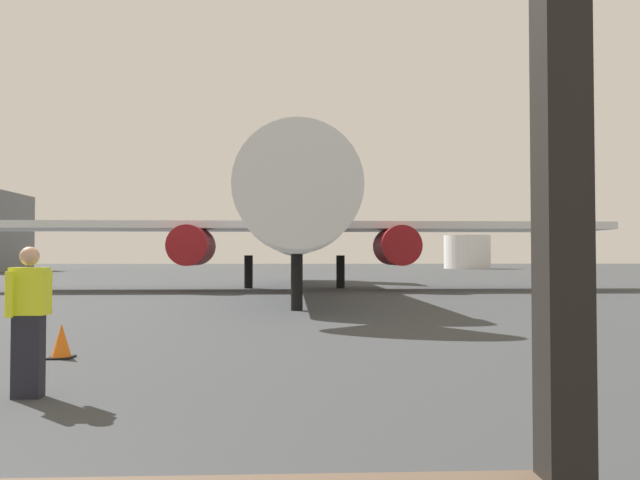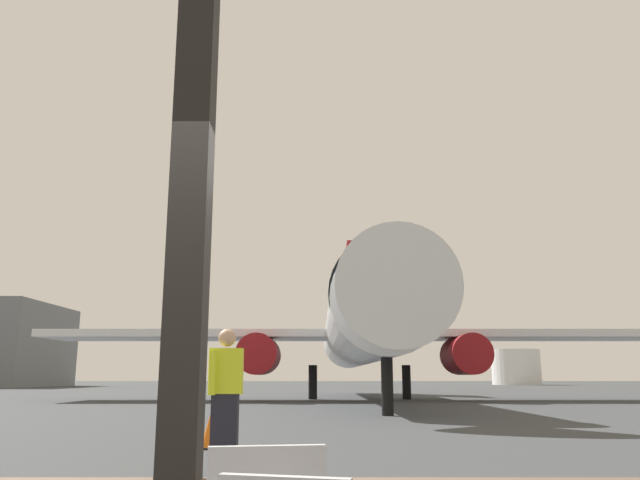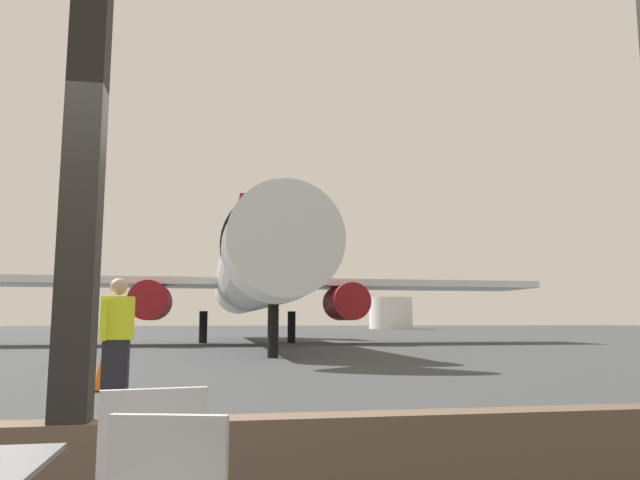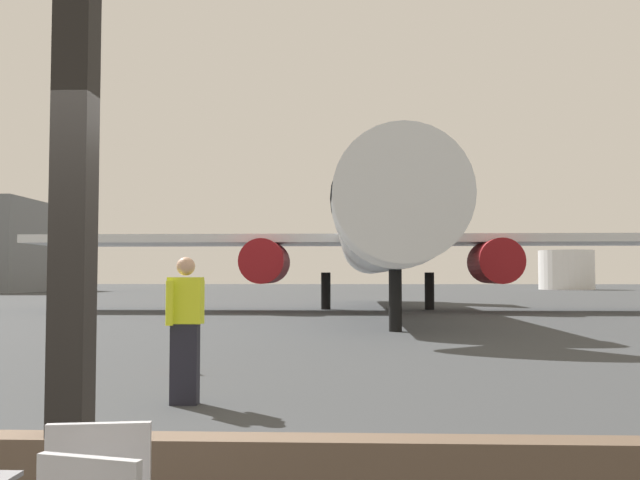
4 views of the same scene
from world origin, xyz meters
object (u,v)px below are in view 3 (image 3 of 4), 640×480
fuel_storage_tank (391,313)px  traffic_cone (100,376)px  airplane (251,277)px  ground_crew_worker (116,343)px

fuel_storage_tank → traffic_cone: bearing=-110.4°
airplane → traffic_cone: 20.88m
ground_crew_worker → airplane: bearing=82.1°
ground_crew_worker → traffic_cone: 2.96m
airplane → traffic_cone: bearing=-100.7°
airplane → fuel_storage_tank: airplane is taller
ground_crew_worker → traffic_cone: size_ratio=3.14×
ground_crew_worker → fuel_storage_tank: bearing=70.7°
fuel_storage_tank → airplane: bearing=-113.6°
airplane → fuel_storage_tank: size_ratio=4.81×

